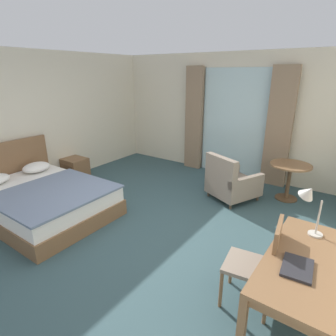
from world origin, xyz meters
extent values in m
cube|color=#334C51|center=(0.00, 0.00, -0.05)|extent=(6.09, 6.58, 0.10)
cube|color=beige|center=(0.00, 3.03, 1.33)|extent=(5.69, 0.12, 2.67)
cube|color=beige|center=(-2.79, 0.00, 1.33)|extent=(0.12, 6.18, 2.67)
cube|color=silver|center=(0.22, 2.95, 1.17)|extent=(1.51, 0.02, 2.35)
cube|color=#897056|center=(-0.75, 2.85, 1.19)|extent=(0.42, 0.10, 2.39)
cube|color=#897056|center=(1.19, 2.85, 1.19)|extent=(0.49, 0.10, 2.39)
cube|color=brown|center=(-1.52, -0.68, 0.13)|extent=(2.17, 1.61, 0.25)
cube|color=white|center=(-1.52, -0.68, 0.37)|extent=(2.11, 1.56, 0.23)
cube|color=brown|center=(-2.64, -0.68, 0.54)|extent=(0.06, 1.64, 1.07)
cube|color=slate|center=(-1.16, -0.67, 0.50)|extent=(1.44, 1.59, 0.03)
ellipsoid|color=white|center=(-2.30, -0.29, 0.57)|extent=(0.39, 0.49, 0.17)
cube|color=brown|center=(-2.47, 0.67, 0.23)|extent=(0.49, 0.43, 0.46)
cube|color=brown|center=(-2.47, 0.45, 0.32)|extent=(0.42, 0.01, 0.11)
cube|color=brown|center=(2.34, -0.61, 0.75)|extent=(0.62, 1.37, 0.04)
cube|color=brown|center=(2.34, -0.61, 0.70)|extent=(0.57, 1.30, 0.08)
cube|color=brown|center=(2.06, -1.26, 0.37)|extent=(0.06, 0.06, 0.74)
cube|color=brown|center=(2.08, 0.04, 0.37)|extent=(0.06, 0.06, 0.74)
cube|color=gray|center=(1.87, -0.55, 0.44)|extent=(0.52, 0.48, 0.04)
cube|color=brown|center=(2.08, -0.52, 0.72)|extent=(0.09, 0.40, 0.52)
cylinder|color=brown|center=(1.63, -0.39, 0.21)|extent=(0.04, 0.04, 0.42)
cylinder|color=brown|center=(1.68, -0.76, 0.21)|extent=(0.04, 0.04, 0.42)
cylinder|color=brown|center=(2.05, -0.33, 0.21)|extent=(0.04, 0.04, 0.42)
cylinder|color=brown|center=(2.10, -0.70, 0.21)|extent=(0.04, 0.04, 0.42)
cylinder|color=#B7B2A8|center=(2.34, -0.16, 0.78)|extent=(0.13, 0.13, 0.02)
cylinder|color=#B7B2A8|center=(2.34, -0.16, 0.96)|extent=(0.02, 0.02, 0.35)
cone|color=#B7B2A8|center=(2.22, -0.11, 1.17)|extent=(0.19, 0.17, 0.19)
cube|color=#232328|center=(2.30, -0.78, 0.78)|extent=(0.25, 0.33, 0.02)
cube|color=gray|center=(0.78, 1.71, 0.23)|extent=(0.99, 1.02, 0.26)
cube|color=gray|center=(0.65, 1.41, 0.61)|extent=(0.71, 0.41, 0.50)
cube|color=gray|center=(1.07, 1.58, 0.44)|extent=(0.42, 0.76, 0.16)
cube|color=gray|center=(0.50, 1.84, 0.44)|extent=(0.42, 0.76, 0.16)
cylinder|color=#4C3D2D|center=(1.20, 1.89, 0.05)|extent=(0.04, 0.04, 0.10)
cylinder|color=#4C3D2D|center=(0.65, 2.14, 0.05)|extent=(0.04, 0.04, 0.10)
cylinder|color=#4C3D2D|center=(0.92, 1.28, 0.05)|extent=(0.04, 0.04, 0.10)
cylinder|color=#4C3D2D|center=(0.37, 1.53, 0.05)|extent=(0.04, 0.04, 0.10)
cylinder|color=brown|center=(1.62, 2.27, 0.67)|extent=(0.72, 0.72, 0.03)
cylinder|color=brown|center=(1.62, 2.27, 0.33)|extent=(0.07, 0.07, 0.65)
cylinder|color=brown|center=(1.62, 2.27, 0.01)|extent=(0.39, 0.39, 0.02)
camera|label=1|loc=(2.50, -2.84, 2.25)|focal=29.37mm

